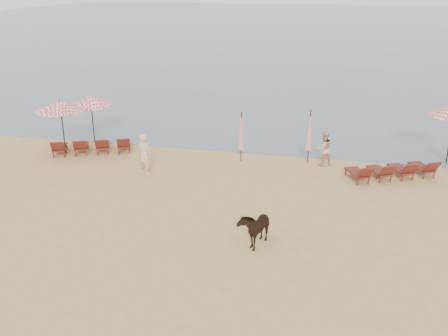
{
  "coord_description": "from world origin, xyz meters",
  "views": [
    {
      "loc": [
        3.96,
        -12.66,
        8.07
      ],
      "look_at": [
        0.0,
        5.0,
        1.1
      ],
      "focal_mm": 40.0,
      "sensor_mm": 36.0,
      "label": 1
    }
  ],
  "objects_px": {
    "umbrella_open_left_b": "(91,100)",
    "beachgoer_right_a": "(324,148)",
    "umbrella_closed_right": "(310,130)",
    "lounger_cluster_left": "(92,145)",
    "cow": "(255,226)",
    "beachgoer_left": "(144,155)",
    "umbrella_open_left_a": "(60,106)",
    "lounger_cluster_right": "(393,170)",
    "umbrella_closed_left": "(241,131)"
  },
  "relations": [
    {
      "from": "lounger_cluster_right",
      "to": "umbrella_open_left_b",
      "type": "distance_m",
      "value": 14.84
    },
    {
      "from": "umbrella_open_left_b",
      "to": "umbrella_closed_right",
      "type": "relative_size",
      "value": 1.05
    },
    {
      "from": "umbrella_closed_left",
      "to": "umbrella_closed_right",
      "type": "distance_m",
      "value": 3.11
    },
    {
      "from": "umbrella_closed_right",
      "to": "lounger_cluster_right",
      "type": "bearing_deg",
      "value": -19.38
    },
    {
      "from": "lounger_cluster_left",
      "to": "umbrella_closed_left",
      "type": "distance_m",
      "value": 7.37
    },
    {
      "from": "beachgoer_left",
      "to": "beachgoer_right_a",
      "type": "xyz_separation_m",
      "value": [
        7.49,
        2.86,
        -0.12
      ]
    },
    {
      "from": "lounger_cluster_right",
      "to": "cow",
      "type": "bearing_deg",
      "value": -150.52
    },
    {
      "from": "beachgoer_left",
      "to": "umbrella_open_left_a",
      "type": "bearing_deg",
      "value": -8.33
    },
    {
      "from": "lounger_cluster_right",
      "to": "umbrella_closed_left",
      "type": "distance_m",
      "value": 6.82
    },
    {
      "from": "lounger_cluster_right",
      "to": "umbrella_closed_right",
      "type": "relative_size",
      "value": 1.59
    },
    {
      "from": "lounger_cluster_right",
      "to": "cow",
      "type": "xyz_separation_m",
      "value": [
        -4.81,
        -6.73,
        0.21
      ]
    },
    {
      "from": "umbrella_open_left_b",
      "to": "umbrella_closed_right",
      "type": "bearing_deg",
      "value": -25.37
    },
    {
      "from": "umbrella_open_left_b",
      "to": "beachgoer_right_a",
      "type": "bearing_deg",
      "value": -26.56
    },
    {
      "from": "lounger_cluster_right",
      "to": "umbrella_open_left_b",
      "type": "relative_size",
      "value": 1.51
    },
    {
      "from": "umbrella_closed_right",
      "to": "lounger_cluster_left",
      "type": "bearing_deg",
      "value": -174.17
    },
    {
      "from": "umbrella_open_left_a",
      "to": "umbrella_open_left_b",
      "type": "distance_m",
      "value": 1.94
    },
    {
      "from": "lounger_cluster_left",
      "to": "beachgoer_left",
      "type": "xyz_separation_m",
      "value": [
        3.55,
        -2.08,
        0.52
      ]
    },
    {
      "from": "umbrella_closed_right",
      "to": "beachgoer_right_a",
      "type": "bearing_deg",
      "value": -21.24
    },
    {
      "from": "cow",
      "to": "beachgoer_left",
      "type": "bearing_deg",
      "value": 155.17
    },
    {
      "from": "lounger_cluster_left",
      "to": "umbrella_closed_right",
      "type": "bearing_deg",
      "value": -16.9
    },
    {
      "from": "lounger_cluster_right",
      "to": "beachgoer_right_a",
      "type": "distance_m",
      "value": 3.13
    },
    {
      "from": "lounger_cluster_left",
      "to": "beachgoer_right_a",
      "type": "height_order",
      "value": "beachgoer_right_a"
    },
    {
      "from": "umbrella_closed_left",
      "to": "beachgoer_left",
      "type": "distance_m",
      "value": 4.58
    },
    {
      "from": "umbrella_open_left_a",
      "to": "beachgoer_right_a",
      "type": "height_order",
      "value": "umbrella_open_left_a"
    },
    {
      "from": "umbrella_open_left_b",
      "to": "beachgoer_right_a",
      "type": "xyz_separation_m",
      "value": [
        11.68,
        -0.76,
        -1.46
      ]
    },
    {
      "from": "umbrella_open_left_b",
      "to": "lounger_cluster_right",
      "type": "bearing_deg",
      "value": -29.73
    },
    {
      "from": "umbrella_open_left_b",
      "to": "beachgoer_right_a",
      "type": "distance_m",
      "value": 11.8
    },
    {
      "from": "umbrella_open_left_a",
      "to": "umbrella_closed_left",
      "type": "xyz_separation_m",
      "value": [
        8.54,
        0.82,
        -0.93
      ]
    },
    {
      "from": "cow",
      "to": "beachgoer_left",
      "type": "relative_size",
      "value": 0.78
    },
    {
      "from": "beachgoer_right_a",
      "to": "umbrella_closed_left",
      "type": "bearing_deg",
      "value": -24.9
    },
    {
      "from": "lounger_cluster_left",
      "to": "cow",
      "type": "relative_size",
      "value": 2.76
    },
    {
      "from": "beachgoer_left",
      "to": "beachgoer_right_a",
      "type": "distance_m",
      "value": 8.02
    },
    {
      "from": "umbrella_closed_left",
      "to": "beachgoer_right_a",
      "type": "distance_m",
      "value": 3.83
    },
    {
      "from": "umbrella_open_left_a",
      "to": "umbrella_closed_right",
      "type": "xyz_separation_m",
      "value": [
        11.6,
        1.34,
        -0.85
      ]
    },
    {
      "from": "umbrella_closed_left",
      "to": "lounger_cluster_right",
      "type": "bearing_deg",
      "value": -6.41
    },
    {
      "from": "umbrella_closed_left",
      "to": "beachgoer_right_a",
      "type": "xyz_separation_m",
      "value": [
        3.76,
        0.25,
        -0.64
      ]
    },
    {
      "from": "umbrella_open_left_a",
      "to": "umbrella_open_left_b",
      "type": "relative_size",
      "value": 1.01
    },
    {
      "from": "lounger_cluster_left",
      "to": "umbrella_closed_right",
      "type": "height_order",
      "value": "umbrella_closed_right"
    },
    {
      "from": "umbrella_open_left_a",
      "to": "beachgoer_left",
      "type": "height_order",
      "value": "umbrella_open_left_a"
    },
    {
      "from": "umbrella_closed_right",
      "to": "umbrella_open_left_b",
      "type": "bearing_deg",
      "value": 177.46
    },
    {
      "from": "umbrella_open_left_a",
      "to": "cow",
      "type": "xyz_separation_m",
      "value": [
        10.43,
        -6.66,
        -1.77
      ]
    },
    {
      "from": "cow",
      "to": "beachgoer_right_a",
      "type": "xyz_separation_m",
      "value": [
        1.88,
        7.73,
        0.2
      ]
    },
    {
      "from": "beachgoer_left",
      "to": "cow",
      "type": "bearing_deg",
      "value": 151.17
    },
    {
      "from": "lounger_cluster_right",
      "to": "umbrella_open_left_a",
      "type": "bearing_deg",
      "value": 155.3
    },
    {
      "from": "lounger_cluster_right",
      "to": "beachgoer_right_a",
      "type": "bearing_deg",
      "value": 136.14
    },
    {
      "from": "lounger_cluster_left",
      "to": "beachgoer_right_a",
      "type": "relative_size",
      "value": 2.46
    },
    {
      "from": "umbrella_open_left_a",
      "to": "beachgoer_right_a",
      "type": "distance_m",
      "value": 12.45
    },
    {
      "from": "lounger_cluster_left",
      "to": "umbrella_open_left_b",
      "type": "xyz_separation_m",
      "value": [
        -0.64,
        1.54,
        1.87
      ]
    },
    {
      "from": "umbrella_open_left_a",
      "to": "beachgoer_right_a",
      "type": "xyz_separation_m",
      "value": [
        12.31,
        1.07,
        -1.57
      ]
    },
    {
      "from": "umbrella_closed_left",
      "to": "beachgoer_left",
      "type": "bearing_deg",
      "value": -145.02
    }
  ]
}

